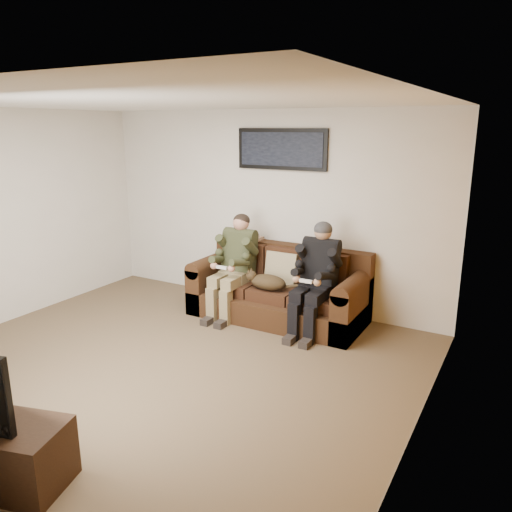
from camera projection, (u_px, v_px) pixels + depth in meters
The scene contains 12 objects.
floor at pixel (163, 366), 5.12m from camera, with size 5.00×5.00×0.00m, color brown.
ceiling at pixel (149, 102), 4.46m from camera, with size 5.00×5.00×0.00m, color silver.
wall_back at pixel (267, 210), 6.69m from camera, with size 5.00×5.00×0.00m, color beige.
wall_right at pixel (424, 282), 3.61m from camera, with size 4.50×4.50×0.00m, color beige.
accent_wall_right at pixel (422, 282), 3.61m from camera, with size 4.50×4.50×0.00m, color #BD6E12.
sofa at pixel (280, 291), 6.37m from camera, with size 2.19×0.95×0.90m.
throw_pillow at pixel (282, 268), 6.33m from camera, with size 0.42×0.12×0.40m, color tan.
throw_blanket at pixel (246, 239), 6.78m from camera, with size 0.45×0.22×0.08m, color #C3AA90.
person_left at pixel (235, 260), 6.39m from camera, with size 0.51×0.87×1.29m.
person_right at pixel (316, 272), 5.85m from camera, with size 0.51×0.86×1.30m.
cat at pixel (267, 282), 6.11m from camera, with size 0.66×0.26×0.24m.
framed_poster at pixel (281, 149), 6.35m from camera, with size 1.25×0.05×0.52m.
Camera 1 is at (3.13, -3.59, 2.40)m, focal length 35.00 mm.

